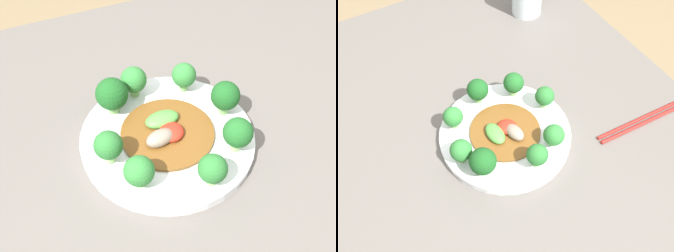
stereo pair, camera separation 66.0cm
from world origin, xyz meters
The scene contains 12 objects.
table centered at (0.00, 0.00, 0.39)m, with size 1.04×0.82×0.77m.
plate centered at (-0.01, 0.00, 0.78)m, with size 0.26×0.26×0.02m.
broccoli_west centered at (-0.10, -0.01, 0.82)m, with size 0.04×0.04×0.05m.
broccoli_northeast centered at (0.05, 0.08, 0.82)m, with size 0.04×0.04×0.05m.
broccoli_north centered at (-0.02, 0.10, 0.82)m, with size 0.04×0.04×0.05m.
broccoli_south centered at (0.01, -0.10, 0.82)m, with size 0.04×0.04×0.05m.
broccoli_northwest centered at (-0.07, 0.08, 0.83)m, with size 0.05×0.05×0.06m.
broccoli_southeast centered at (0.07, -0.07, 0.82)m, with size 0.04×0.04×0.06m.
broccoli_southwest centered at (-0.08, -0.07, 0.82)m, with size 0.04×0.04×0.05m.
broccoli_east centered at (0.09, 0.01, 0.82)m, with size 0.05×0.05×0.06m.
stirfry_center centered at (-0.01, 0.00, 0.80)m, with size 0.14×0.14×0.02m.
chopsticks centered at (-0.12, -0.27, 0.78)m, with size 0.03×0.22×0.01m.
Camera 2 is at (-0.41, 0.23, 1.43)m, focal length 42.00 mm.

